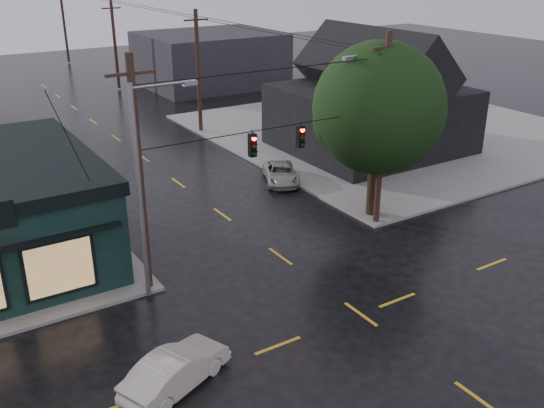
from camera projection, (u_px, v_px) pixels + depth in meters
ground_plane at (361, 314)px, 24.59m from camera, size 160.00×160.00×0.00m
sidewalk_ne at (391, 130)px, 50.04m from camera, size 28.00×28.00×0.15m
ne_building at (372, 90)px, 43.55m from camera, size 12.60×11.60×8.75m
corner_tree at (379, 108)px, 31.50m from camera, size 6.98×6.98×9.45m
utility_pole_nw at (150, 289)px, 26.47m from camera, size 2.00×0.32×10.15m
utility_pole_ne at (376, 223)px, 32.87m from camera, size 2.00×0.32×10.15m
utility_pole_far_a at (201, 132)px, 49.67m from camera, size 2.00×0.32×9.65m
utility_pole_far_b at (119, 89)px, 65.30m from camera, size 2.00×0.32×9.15m
utility_pole_far_c at (69, 63)px, 80.92m from camera, size 2.00×0.32×9.15m
span_signal_assembly at (277, 140)px, 27.53m from camera, size 13.00×0.48×1.23m
streetlight_nw at (149, 298)px, 25.77m from camera, size 5.40×0.30×9.15m
streetlight_ne at (374, 217)px, 33.67m from camera, size 5.40×0.30×9.15m
bg_building_east at (210, 59)px, 66.56m from camera, size 14.00×12.00×5.60m
sedan_cream at (176, 370)px, 20.24m from camera, size 4.37×2.95×1.36m
suv_silver at (281, 173)px, 38.58m from camera, size 3.53×4.63×1.17m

